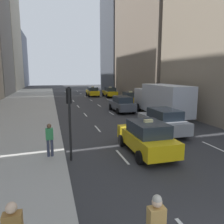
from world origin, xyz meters
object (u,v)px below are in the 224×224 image
object	(u,v)px
sedan_black_near	(122,104)
pedestrian_mid_block	(50,138)
taxi_third	(130,98)
taxi_fourth	(146,137)
traffic_light_pole	(69,112)
taxi_second	(110,92)
sedan_silver_behind	(163,121)
taxi_lead	(93,92)
box_truck	(161,99)

from	to	relation	value
sedan_black_near	pedestrian_mid_block	size ratio (longest dim) A/B	2.80
taxi_third	taxi_fourth	bearing A→B (deg)	-107.80
taxi_third	traffic_light_pole	size ratio (longest dim) A/B	1.22
taxi_fourth	taxi_second	bearing A→B (deg)	78.59
sedan_silver_behind	traffic_light_pole	size ratio (longest dim) A/B	1.32
taxi_second	sedan_black_near	distance (m)	15.53
taxi_lead	taxi_fourth	xyz separation A→B (m)	(-2.80, -29.74, 0.00)
taxi_third	box_truck	world-z (taller)	box_truck
sedan_black_near	sedan_silver_behind	xyz separation A→B (m)	(0.00, -9.15, 0.01)
taxi_lead	sedan_silver_behind	size ratio (longest dim) A/B	0.93
taxi_fourth	sedan_silver_behind	world-z (taller)	taxi_fourth
taxi_fourth	box_truck	size ratio (longest dim) A/B	0.52
sedan_black_near	traffic_light_pole	xyz separation A→B (m)	(-6.75, -12.31, 1.53)
taxi_fourth	sedan_black_near	xyz separation A→B (m)	(2.80, 12.48, 0.00)
pedestrian_mid_block	box_truck	bearing A→B (deg)	38.31
taxi_fourth	sedan_black_near	bearing A→B (deg)	77.36
taxi_second	sedan_silver_behind	bearing A→B (deg)	-96.54
taxi_fourth	pedestrian_mid_block	world-z (taller)	taxi_fourth
taxi_third	taxi_fourth	xyz separation A→B (m)	(-5.60, -17.44, 0.00)
taxi_fourth	sedan_silver_behind	size ratio (longest dim) A/B	0.93
taxi_lead	pedestrian_mid_block	world-z (taller)	taxi_lead
taxi_third	sedan_black_near	size ratio (longest dim) A/B	0.95
taxi_third	box_truck	distance (m)	8.66
taxi_lead	pedestrian_mid_block	xyz separation A→B (m)	(-7.72, -29.23, 0.19)
pedestrian_mid_block	traffic_light_pole	xyz separation A→B (m)	(0.97, -0.35, 1.34)
taxi_lead	taxi_second	bearing A→B (deg)	-35.35
sedan_black_near	sedan_silver_behind	distance (m)	9.15
traffic_light_pole	sedan_black_near	bearing A→B (deg)	61.27
taxi_fourth	pedestrian_mid_block	xyz separation A→B (m)	(-4.92, 0.52, 0.19)
sedan_silver_behind	traffic_light_pole	distance (m)	7.61
taxi_third	pedestrian_mid_block	bearing A→B (deg)	-121.85
pedestrian_mid_block	taxi_third	bearing A→B (deg)	58.15
traffic_light_pole	box_truck	bearing A→B (deg)	42.18
taxi_fourth	traffic_light_pole	bearing A→B (deg)	177.54
box_truck	taxi_lead	bearing A→B (deg)	97.62
taxi_third	box_truck	xyz separation A→B (m)	(0.00, -8.62, 0.83)
taxi_lead	taxi_third	xyz separation A→B (m)	(2.80, -12.30, 0.00)
taxi_lead	taxi_third	bearing A→B (deg)	-77.18
taxi_second	sedan_black_near	xyz separation A→B (m)	(-2.80, -15.27, 0.00)
sedan_black_near	traffic_light_pole	bearing A→B (deg)	-118.73
taxi_third	taxi_fourth	world-z (taller)	same
taxi_lead	sedan_silver_behind	distance (m)	26.41
taxi_second	taxi_lead	bearing A→B (deg)	144.65
taxi_third	taxi_lead	bearing A→B (deg)	102.82
box_truck	traffic_light_pole	distance (m)	12.91
taxi_fourth	box_truck	xyz separation A→B (m)	(5.60, 8.82, 0.83)
sedan_black_near	taxi_lead	bearing A→B (deg)	90.00
taxi_third	sedan_silver_behind	world-z (taller)	taxi_third
box_truck	traffic_light_pole	bearing A→B (deg)	-137.82
traffic_light_pole	pedestrian_mid_block	bearing A→B (deg)	160.30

